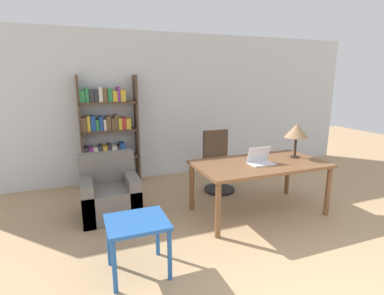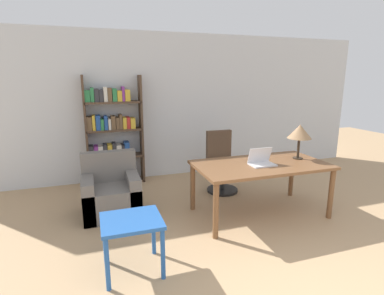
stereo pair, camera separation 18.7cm
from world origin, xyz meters
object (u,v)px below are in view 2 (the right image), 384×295
at_px(laptop, 261,161).
at_px(bookshelf, 111,136).
at_px(office_chair, 221,164).
at_px(table_lamp, 300,132).
at_px(armchair, 111,194).
at_px(side_table_blue, 132,228).
at_px(desk, 261,169).

xyz_separation_m(laptop, bookshelf, (-1.83, 2.01, 0.10)).
height_order(office_chair, bookshelf, bookshelf).
height_order(table_lamp, armchair, table_lamp).
distance_m(laptop, side_table_blue, 1.99).
relative_size(side_table_blue, bookshelf, 0.30).
relative_size(office_chair, bookshelf, 0.53).
xyz_separation_m(table_lamp, bookshelf, (-2.50, 1.90, -0.24)).
relative_size(table_lamp, bookshelf, 0.26).
bearing_deg(table_lamp, office_chair, 128.99).
height_order(side_table_blue, armchair, armchair).
bearing_deg(bookshelf, armchair, -95.27).
bearing_deg(laptop, office_chair, 95.68).
xyz_separation_m(side_table_blue, bookshelf, (0.01, 2.70, 0.42)).
distance_m(desk, bookshelf, 2.71).
bearing_deg(armchair, side_table_blue, -85.58).
distance_m(desk, side_table_blue, 2.02).
distance_m(desk, armchair, 2.12).
distance_m(laptop, bookshelf, 2.72).
relative_size(desk, laptop, 5.39).
xyz_separation_m(desk, office_chair, (-0.14, 1.02, -0.20)).
height_order(desk, table_lamp, table_lamp).
relative_size(desk, table_lamp, 3.63).
height_order(desk, bookshelf, bookshelf).
xyz_separation_m(laptop, side_table_blue, (-1.84, -0.69, -0.33)).
bearing_deg(office_chair, armchair, -169.26).
bearing_deg(side_table_blue, office_chair, 45.51).
relative_size(laptop, office_chair, 0.33).
xyz_separation_m(office_chair, bookshelf, (-1.72, 0.94, 0.43)).
distance_m(table_lamp, office_chair, 1.41).
height_order(desk, laptop, laptop).
xyz_separation_m(desk, table_lamp, (0.64, 0.06, 0.47)).
bearing_deg(table_lamp, laptop, -170.63).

